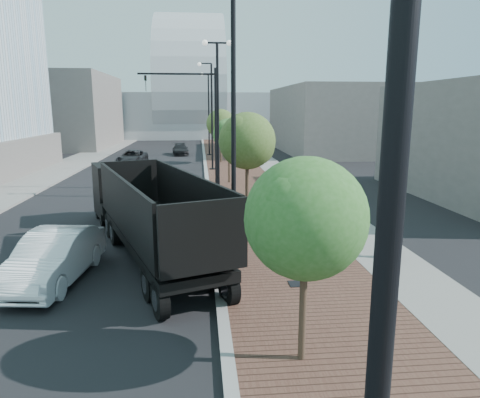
{
  "coord_description": "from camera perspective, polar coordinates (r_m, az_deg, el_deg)",
  "views": [
    {
      "loc": [
        -0.52,
        -4.42,
        5.46
      ],
      "look_at": [
        1.0,
        12.0,
        2.0
      ],
      "focal_mm": 32.65,
      "sensor_mm": 36.0,
      "label": 1
    }
  ],
  "objects": [
    {
      "name": "pedestrian",
      "position": [
        16.75,
        19.47,
        -4.96
      ],
      "size": [
        0.6,
        0.4,
        1.62
      ],
      "primitive_type": "imported",
      "rotation": [
        0.0,
        0.0,
        3.16
      ],
      "color": "black",
      "rests_on": "ground"
    },
    {
      "name": "west_sidewalk",
      "position": [
        46.46,
        -20.9,
        4.4
      ],
      "size": [
        4.0,
        140.0,
        0.12
      ],
      "primitive_type": "cube",
      "color": "slate",
      "rests_on": "ground"
    },
    {
      "name": "dark_car_mid",
      "position": [
        43.57,
        -13.89,
        5.26
      ],
      "size": [
        2.62,
        5.28,
        1.44
      ],
      "primitive_type": "imported",
      "rotation": [
        0.0,
        0.0,
        -0.05
      ],
      "color": "black",
      "rests_on": "ground"
    },
    {
      "name": "streetlight_2",
      "position": [
        26.46,
        -2.91,
        10.45
      ],
      "size": [
        1.72,
        0.56,
        9.28
      ],
      "color": "black",
      "rests_on": "ground"
    },
    {
      "name": "tree_0",
      "position": [
        9.0,
        8.83,
        -2.53
      ],
      "size": [
        2.55,
        2.53,
        4.53
      ],
      "color": "#382619",
      "rests_on": "ground"
    },
    {
      "name": "commercial_block_ne",
      "position": [
        56.9,
        11.77,
        10.14
      ],
      "size": [
        12.0,
        22.0,
        8.0
      ],
      "primitive_type": "cube",
      "color": "#67615D",
      "rests_on": "ground"
    },
    {
      "name": "traffic_mast",
      "position": [
        29.43,
        -4.95,
        10.88
      ],
      "size": [
        5.09,
        0.2,
        8.0
      ],
      "color": "black",
      "rests_on": "ground"
    },
    {
      "name": "convention_center",
      "position": [
        89.44,
        -6.39,
        12.13
      ],
      "size": [
        50.0,
        30.0,
        50.0
      ],
      "color": "#AAB1B5",
      "rests_on": "ground"
    },
    {
      "name": "curb",
      "position": [
        44.75,
        -4.61,
        4.89
      ],
      "size": [
        0.3,
        140.0,
        0.14
      ],
      "primitive_type": "cube",
      "color": "gray",
      "rests_on": "ground"
    },
    {
      "name": "concrete_strip",
      "position": [
        45.25,
        3.29,
        4.98
      ],
      "size": [
        2.4,
        140.0,
        0.13
      ],
      "primitive_type": "cube",
      "color": "slate",
      "rests_on": "ground"
    },
    {
      "name": "utility_cover_2",
      "position": [
        24.2,
        1.77,
        -0.88
      ],
      "size": [
        0.5,
        0.5,
        0.02
      ],
      "primitive_type": "cube",
      "color": "black",
      "rests_on": "sidewalk"
    },
    {
      "name": "tree_3",
      "position": [
        43.53,
        -2.48,
        9.81
      ],
      "size": [
        2.83,
        2.83,
        5.34
      ],
      "color": "#382619",
      "rests_on": "ground"
    },
    {
      "name": "commercial_block_nw",
      "position": [
        67.3,
        -22.52,
        10.58
      ],
      "size": [
        14.0,
        20.0,
        10.0
      ],
      "primitive_type": "cube",
      "color": "#655F5B",
      "rests_on": "ground"
    },
    {
      "name": "streetlight_1",
      "position": [
        14.5,
        -1.3,
        7.42
      ],
      "size": [
        1.44,
        0.56,
        9.21
      ],
      "color": "black",
      "rests_on": "ground"
    },
    {
      "name": "tree_1",
      "position": [
        19.62,
        1.07,
        7.57
      ],
      "size": [
        2.57,
        2.55,
        5.29
      ],
      "color": "#382619",
      "rests_on": "ground"
    },
    {
      "name": "streetlight_0",
      "position": [
        2.75,
        19.03,
        -2.31
      ],
      "size": [
        1.72,
        0.56,
        9.28
      ],
      "color": "black",
      "rests_on": "ground"
    },
    {
      "name": "streetlight_4",
      "position": [
        50.44,
        -4.1,
        11.09
      ],
      "size": [
        1.72,
        0.56,
        9.28
      ],
      "color": "black",
      "rests_on": "ground"
    },
    {
      "name": "tree_2",
      "position": [
        31.58,
        -1.37,
        8.38
      ],
      "size": [
        2.37,
        2.32,
        4.73
      ],
      "color": "#382619",
      "rests_on": "ground"
    },
    {
      "name": "sidewalk",
      "position": [
        44.93,
        -0.12,
        4.95
      ],
      "size": [
        7.0,
        140.0,
        0.12
      ],
      "primitive_type": "cube",
      "color": "#4C2D23",
      "rests_on": "ground"
    },
    {
      "name": "dark_car_far",
      "position": [
        52.27,
        -7.79,
        6.44
      ],
      "size": [
        2.17,
        4.47,
        1.25
      ],
      "primitive_type": "imported",
      "rotation": [
        0.0,
        0.0,
        0.1
      ],
      "color": "black",
      "rests_on": "ground"
    },
    {
      "name": "dump_truck",
      "position": [
        18.82,
        -13.45,
        -1.06
      ],
      "size": [
        6.68,
        13.32,
        3.24
      ],
      "rotation": [
        0.0,
        0.0,
        0.35
      ],
      "color": "black",
      "rests_on": "ground"
    },
    {
      "name": "utility_cover_1",
      "position": [
        13.83,
        7.46,
        -10.93
      ],
      "size": [
        0.5,
        0.5,
        0.02
      ],
      "primitive_type": "cube",
      "color": "black",
      "rests_on": "sidewalk"
    },
    {
      "name": "streetlight_3",
      "position": [
        38.45,
        -3.85,
        10.16
      ],
      "size": [
        1.44,
        0.56,
        9.21
      ],
      "color": "black",
      "rests_on": "ground"
    },
    {
      "name": "white_sedan",
      "position": [
        15.18,
        -23.15,
        -7.01
      ],
      "size": [
        2.27,
        5.05,
        1.61
      ],
      "primitive_type": "imported",
      "rotation": [
        0.0,
        0.0,
        -0.12
      ],
      "color": "white",
      "rests_on": "ground"
    }
  ]
}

